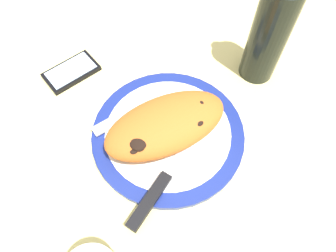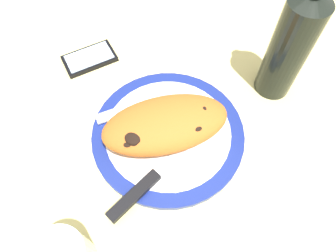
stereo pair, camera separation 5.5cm
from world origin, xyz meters
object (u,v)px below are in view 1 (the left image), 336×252
at_px(calzone, 166,125).
at_px(knife, 159,187).
at_px(fork, 124,116).
at_px(smartphone, 71,72).
at_px(wine_bottle, 272,30).
at_px(plate, 168,133).

xyz_separation_m(calzone, knife, (0.08, 0.07, -0.03)).
distance_m(fork, smartphone, 0.17).
distance_m(fork, knife, 0.16).
height_order(knife, wine_bottle, wine_bottle).
bearing_deg(fork, smartphone, -83.68).
relative_size(plate, knife, 1.26).
distance_m(knife, wine_bottle, 0.36).
bearing_deg(smartphone, calzone, 102.72).
distance_m(plate, smartphone, 0.26).
bearing_deg(wine_bottle, calzone, -0.35).
relative_size(plate, wine_bottle, 1.00).
bearing_deg(wine_bottle, fork, -15.64).
distance_m(calzone, smartphone, 0.26).
distance_m(plate, wine_bottle, 0.27).
height_order(plate, wine_bottle, wine_bottle).
bearing_deg(calzone, smartphone, -77.28).
xyz_separation_m(plate, smartphone, (0.06, -0.25, -0.00)).
bearing_deg(knife, wine_bottle, -167.58).
xyz_separation_m(calzone, smartphone, (0.06, -0.25, -0.04)).
bearing_deg(plate, fork, -61.45).
relative_size(smartphone, wine_bottle, 0.39).
bearing_deg(smartphone, wine_bottle, 140.82).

